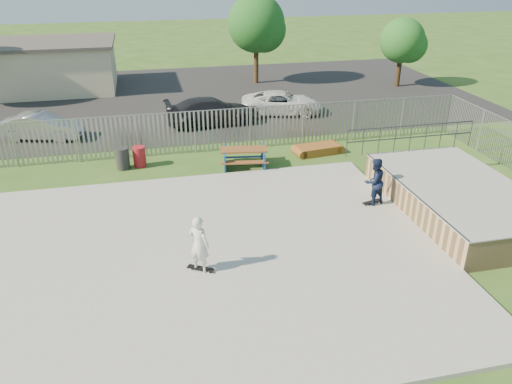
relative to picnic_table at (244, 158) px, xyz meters
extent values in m
plane|color=#30561D|center=(-2.85, -6.80, -0.43)|extent=(120.00, 120.00, 0.00)
cube|color=#9D9D97|center=(-2.85, -6.80, -0.36)|extent=(15.00, 12.00, 0.15)
cube|color=tan|center=(6.65, -5.80, 0.09)|extent=(4.00, 7.00, 1.05)
cube|color=#9E9E99|center=(6.65, -5.80, 0.64)|extent=(4.05, 7.05, 0.04)
cylinder|color=#383A3F|center=(4.67, -5.80, 0.65)|extent=(0.06, 7.00, 0.06)
cube|color=brown|center=(0.00, 0.00, 0.38)|extent=(2.10, 1.06, 0.07)
cube|color=brown|center=(-0.10, -0.66, 0.06)|extent=(2.03, 0.59, 0.06)
cube|color=brown|center=(0.10, 0.66, 0.06)|extent=(2.03, 0.59, 0.06)
cube|color=navy|center=(0.00, 0.00, -0.02)|extent=(1.99, 1.80, 0.83)
cube|color=brown|center=(3.69, 0.86, -0.24)|extent=(2.05, 1.23, 0.39)
cylinder|color=maroon|center=(-4.43, 1.08, 0.02)|extent=(0.54, 0.54, 0.91)
cylinder|color=#29292B|center=(-5.14, 0.97, 0.04)|extent=(0.57, 0.57, 0.95)
cube|color=black|center=(-2.85, 12.20, -0.42)|extent=(40.00, 18.00, 0.02)
imported|color=#BAB9BF|center=(-9.12, 5.75, 0.24)|extent=(4.15, 2.27, 1.30)
imported|color=black|center=(-0.54, 6.24, 0.30)|extent=(5.11, 2.50, 1.43)
imported|color=white|center=(3.69, 7.29, 0.23)|extent=(4.95, 3.08, 1.28)
cube|color=beige|center=(-10.85, 16.20, 1.07)|extent=(10.00, 6.00, 3.00)
cube|color=#4C4742|center=(-10.85, 16.20, 2.67)|extent=(10.40, 6.40, 0.20)
cylinder|color=#45311B|center=(3.92, 15.00, 1.32)|extent=(0.34, 0.34, 3.50)
sphere|color=#1D541C|center=(3.92, 15.00, 3.65)|extent=(3.91, 3.91, 3.91)
cylinder|color=#382716|center=(13.31, 11.85, 0.90)|extent=(0.32, 0.32, 2.67)
sphere|color=#215A1F|center=(13.31, 11.85, 2.69)|extent=(2.99, 2.99, 2.99)
cube|color=black|center=(3.84, -4.75, -0.22)|extent=(0.82, 0.42, 0.02)
cube|color=black|center=(-2.84, -7.63, -0.22)|extent=(0.79, 0.58, 0.02)
imported|color=#121D3A|center=(3.84, -4.75, 0.60)|extent=(1.01, 0.88, 1.76)
imported|color=silver|center=(-2.84, -7.63, 0.60)|extent=(0.76, 0.74, 1.76)
camera|label=1|loc=(-3.91, -19.76, 8.08)|focal=35.00mm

